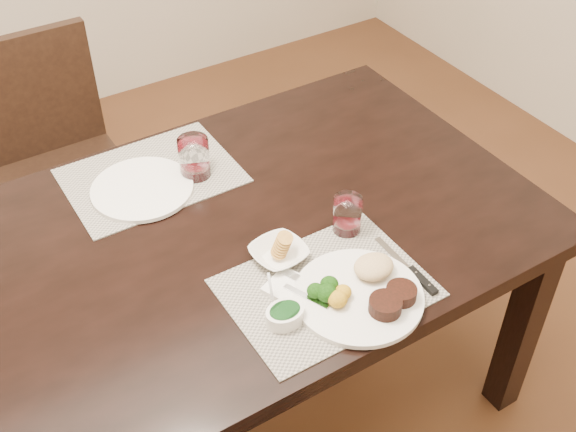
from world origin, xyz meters
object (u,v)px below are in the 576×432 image
chair_far (56,151)px  cracker_bowl (279,253)px  dinner_plate (364,292)px  steak_knife (415,274)px  far_plate (142,189)px  wine_glass_near (347,216)px

chair_far → cracker_bowl: chair_far is taller
dinner_plate → steak_knife: 0.14m
steak_knife → far_plate: size_ratio=0.82×
cracker_bowl → far_plate: bearing=112.9°
steak_knife → far_plate: (-0.42, 0.64, 0.00)m
chair_far → far_plate: chair_far is taller
chair_far → cracker_bowl: (0.25, -1.09, 0.27)m
chair_far → far_plate: (0.07, -0.67, 0.26)m
dinner_plate → wine_glass_near: (0.10, 0.21, 0.03)m
wine_glass_near → far_plate: (-0.38, 0.42, -0.04)m
steak_knife → far_plate: bearing=124.4°
steak_knife → wine_glass_near: (-0.04, 0.22, 0.04)m
chair_far → cracker_bowl: 1.15m
dinner_plate → cracker_bowl: cracker_bowl is taller
dinner_plate → wine_glass_near: size_ratio=3.03×
chair_far → far_plate: bearing=-83.7°
cracker_bowl → wine_glass_near: bearing=-0.0°
chair_far → dinner_plate: size_ratio=3.00×
dinner_plate → far_plate: 0.69m
wine_glass_near → far_plate: bearing=132.1°
chair_far → dinner_plate: (0.35, -1.30, 0.27)m
steak_knife → cracker_bowl: cracker_bowl is taller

